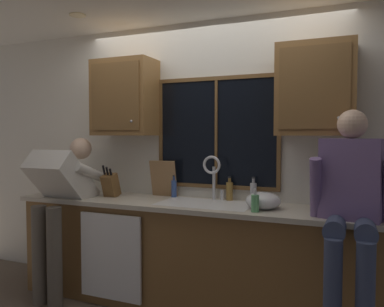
# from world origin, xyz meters

# --- Properties ---
(back_wall) EXTENTS (5.70, 0.12, 2.55)m
(back_wall) POSITION_xyz_m (0.00, 0.06, 1.27)
(back_wall) COLOR silver
(back_wall) RESTS_ON floor
(ceiling_downlight_left) EXTENTS (0.14, 0.14, 0.01)m
(ceiling_downlight_left) POSITION_xyz_m (-0.99, -0.60, 2.54)
(ceiling_downlight_left) COLOR #FFEAB2
(window_glass) EXTENTS (1.10, 0.02, 0.95)m
(window_glass) POSITION_xyz_m (0.09, -0.01, 1.52)
(window_glass) COLOR black
(window_frame_top) EXTENTS (1.17, 0.02, 0.04)m
(window_frame_top) POSITION_xyz_m (0.09, -0.02, 2.02)
(window_frame_top) COLOR brown
(window_frame_bottom) EXTENTS (1.17, 0.02, 0.04)m
(window_frame_bottom) POSITION_xyz_m (0.09, -0.02, 1.03)
(window_frame_bottom) COLOR brown
(window_frame_left) EXTENTS (0.04, 0.02, 0.95)m
(window_frame_left) POSITION_xyz_m (-0.48, -0.02, 1.52)
(window_frame_left) COLOR brown
(window_frame_right) EXTENTS (0.03, 0.02, 0.95)m
(window_frame_right) POSITION_xyz_m (0.65, -0.02, 1.52)
(window_frame_right) COLOR brown
(window_mullion_center) EXTENTS (0.02, 0.02, 0.95)m
(window_mullion_center) POSITION_xyz_m (0.09, -0.02, 1.52)
(window_mullion_center) COLOR brown
(lower_cabinet_run) EXTENTS (3.30, 0.58, 0.88)m
(lower_cabinet_run) POSITION_xyz_m (0.00, -0.29, 0.44)
(lower_cabinet_run) COLOR brown
(lower_cabinet_run) RESTS_ON floor
(countertop) EXTENTS (3.36, 0.62, 0.04)m
(countertop) POSITION_xyz_m (0.00, -0.31, 0.90)
(countertop) COLOR beige
(countertop) RESTS_ON lower_cabinet_run
(dishwasher_front) EXTENTS (0.60, 0.02, 0.74)m
(dishwasher_front) POSITION_xyz_m (-0.67, -0.61, 0.46)
(dishwasher_front) COLOR white
(upper_cabinet_left) EXTENTS (0.59, 0.36, 0.72)m
(upper_cabinet_left) POSITION_xyz_m (-0.79, -0.17, 1.86)
(upper_cabinet_left) COLOR olive
(upper_cabinet_right) EXTENTS (0.59, 0.36, 0.72)m
(upper_cabinet_right) POSITION_xyz_m (0.96, -0.17, 1.86)
(upper_cabinet_right) COLOR olive
(sink) EXTENTS (0.80, 0.46, 0.21)m
(sink) POSITION_xyz_m (0.09, -0.30, 0.82)
(sink) COLOR silver
(sink) RESTS_ON lower_cabinet_run
(faucet) EXTENTS (0.18, 0.09, 0.40)m
(faucet) POSITION_xyz_m (0.09, -0.12, 1.17)
(faucet) COLOR silver
(faucet) RESTS_ON countertop
(person_standing) EXTENTS (0.53, 0.72, 1.48)m
(person_standing) POSITION_xyz_m (-1.23, -0.58, 0.93)
(person_standing) COLOR #595147
(person_standing) RESTS_ON floor
(person_sitting_on_counter) EXTENTS (0.54, 0.64, 1.26)m
(person_sitting_on_counter) POSITION_xyz_m (1.23, -0.57, 1.10)
(person_sitting_on_counter) COLOR #384260
(person_sitting_on_counter) RESTS_ON countertop
(knife_block) EXTENTS (0.12, 0.18, 0.32)m
(knife_block) POSITION_xyz_m (-0.87, -0.30, 1.03)
(knife_block) COLOR brown
(knife_block) RESTS_ON countertop
(cutting_board) EXTENTS (0.26, 0.09, 0.34)m
(cutting_board) POSITION_xyz_m (-0.42, -0.09, 1.09)
(cutting_board) COLOR #997047
(cutting_board) RESTS_ON countertop
(mixing_bowl) EXTENTS (0.28, 0.28, 0.14)m
(mixing_bowl) POSITION_xyz_m (0.59, -0.33, 0.98)
(mixing_bowl) COLOR silver
(mixing_bowl) RESTS_ON countertop
(soap_dispenser) EXTENTS (0.06, 0.07, 0.18)m
(soap_dispenser) POSITION_xyz_m (0.56, -0.48, 0.99)
(soap_dispenser) COLOR #59A566
(soap_dispenser) RESTS_ON countertop
(bottle_green_glass) EXTENTS (0.06, 0.06, 0.22)m
(bottle_green_glass) POSITION_xyz_m (0.45, -0.08, 1.01)
(bottle_green_glass) COLOR #B7B7BC
(bottle_green_glass) RESTS_ON countertop
(bottle_tall_clear) EXTENTS (0.05, 0.05, 0.21)m
(bottle_tall_clear) POSITION_xyz_m (-0.30, -0.10, 1.01)
(bottle_tall_clear) COLOR #334C8C
(bottle_tall_clear) RESTS_ON countertop
(bottle_amber_small) EXTENTS (0.06, 0.06, 0.21)m
(bottle_amber_small) POSITION_xyz_m (0.23, -0.07, 1.01)
(bottle_amber_small) COLOR olive
(bottle_amber_small) RESTS_ON countertop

